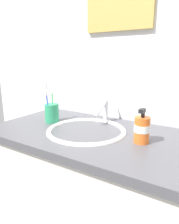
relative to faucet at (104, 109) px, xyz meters
name	(u,v)px	position (x,y,z in m)	size (l,w,h in m)	color
tiled_wall_back	(119,67)	(0.02, 0.14, 0.23)	(2.21, 0.04, 2.40)	silver
vanity_counter	(90,209)	(0.02, -0.18, -0.52)	(1.01, 0.56, 0.90)	silver
sink_basin	(86,139)	(0.00, -0.18, -0.11)	(0.39, 0.39, 0.12)	white
faucet	(104,109)	(0.00, 0.00, 0.00)	(0.02, 0.16, 0.14)	silver
toothbrush_cup	(52,113)	(-0.24, -0.16, -0.02)	(0.08, 0.08, 0.10)	#2D9966
toothbrush_green	(52,103)	(-0.26, -0.14, 0.03)	(0.03, 0.03, 0.18)	green
toothbrush_white	(47,100)	(-0.28, -0.15, 0.05)	(0.03, 0.02, 0.21)	white
toothbrush_blue	(48,105)	(-0.24, -0.19, 0.03)	(0.01, 0.03, 0.18)	blue
soap_dispenser	(142,129)	(0.28, -0.18, -0.01)	(0.07, 0.07, 0.15)	orange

